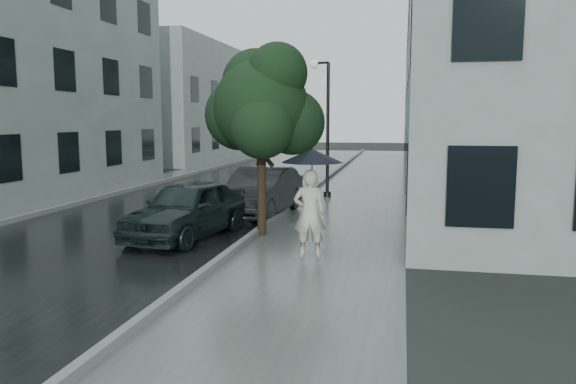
% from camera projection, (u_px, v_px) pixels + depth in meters
% --- Properties ---
extents(ground, '(120.00, 120.00, 0.00)m').
position_uv_depth(ground, '(287.00, 285.00, 9.64)').
color(ground, black).
rests_on(ground, ground).
extents(sidewalk, '(3.50, 60.00, 0.01)m').
position_uv_depth(sidewalk, '(357.00, 194.00, 21.25)').
color(sidewalk, slate).
rests_on(sidewalk, ground).
extents(kerb_near, '(0.15, 60.00, 0.15)m').
position_uv_depth(kerb_near, '(310.00, 191.00, 21.60)').
color(kerb_near, slate).
rests_on(kerb_near, ground).
extents(asphalt_road, '(6.85, 60.00, 0.00)m').
position_uv_depth(asphalt_road, '(223.00, 191.00, 22.31)').
color(asphalt_road, black).
rests_on(asphalt_road, ground).
extents(kerb_far, '(0.15, 60.00, 0.15)m').
position_uv_depth(kerb_far, '(142.00, 187.00, 22.99)').
color(kerb_far, slate).
rests_on(kerb_far, ground).
extents(sidewalk_far, '(1.70, 60.00, 0.01)m').
position_uv_depth(sidewalk_far, '(121.00, 188.00, 23.19)').
color(sidewalk_far, '#4C5451').
rests_on(sidewalk_far, ground).
extents(building_near, '(7.02, 36.00, 9.00)m').
position_uv_depth(building_near, '(480.00, 84.00, 26.92)').
color(building_near, '#919F9A').
rests_on(building_near, ground).
extents(building_far_b, '(7.02, 18.00, 8.00)m').
position_uv_depth(building_far_b, '(186.00, 103.00, 41.01)').
color(building_far_b, '#919F9A').
rests_on(building_far_b, ground).
extents(pedestrian, '(0.72, 0.52, 1.81)m').
position_uv_depth(pedestrian, '(310.00, 213.00, 11.46)').
color(pedestrian, beige).
rests_on(pedestrian, sidewalk).
extents(umbrella, '(1.52, 1.52, 1.35)m').
position_uv_depth(umbrella, '(312.00, 156.00, 11.29)').
color(umbrella, black).
rests_on(umbrella, ground).
extents(street_tree, '(3.00, 2.73, 4.60)m').
position_uv_depth(street_tree, '(262.00, 106.00, 13.46)').
color(street_tree, '#332619').
rests_on(street_tree, ground).
extents(lamp_post, '(0.83, 0.45, 4.94)m').
position_uv_depth(lamp_post, '(324.00, 119.00, 20.24)').
color(lamp_post, black).
rests_on(lamp_post, ground).
extents(car_near, '(2.28, 4.26, 1.38)m').
position_uv_depth(car_near, '(188.00, 209.00, 13.41)').
color(car_near, black).
rests_on(car_near, ground).
extents(car_far, '(1.83, 4.35, 1.40)m').
position_uv_depth(car_far, '(261.00, 191.00, 16.62)').
color(car_far, black).
rests_on(car_far, ground).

